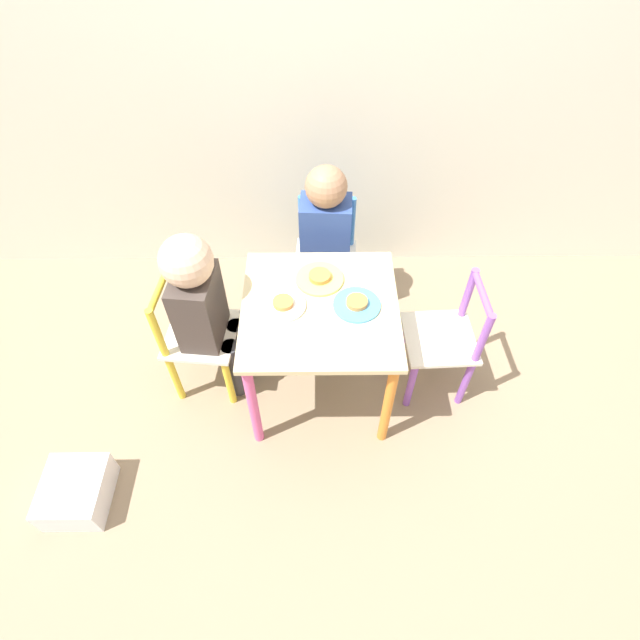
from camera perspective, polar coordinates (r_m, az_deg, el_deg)
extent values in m
plane|color=#8C755B|center=(2.09, 0.00, -7.43)|extent=(6.00, 6.00, 0.00)
cube|color=beige|center=(1.71, 0.00, 1.39)|extent=(0.54, 0.54, 0.02)
cylinder|color=#E5599E|center=(1.78, -7.64, -9.69)|extent=(0.04, 0.04, 0.48)
cylinder|color=orange|center=(1.79, 7.76, -9.57)|extent=(0.04, 0.04, 0.48)
cylinder|color=teal|center=(2.06, -6.63, 1.70)|extent=(0.04, 0.04, 0.48)
cylinder|color=green|center=(2.06, 6.51, 1.79)|extent=(0.04, 0.04, 0.48)
cube|color=silver|center=(2.16, 0.63, 6.85)|extent=(0.28, 0.28, 0.02)
cylinder|color=#387AD1|center=(2.20, -2.29, 2.26)|extent=(0.03, 0.03, 0.28)
cylinder|color=#387AD1|center=(2.19, 3.24, 2.04)|extent=(0.03, 0.03, 0.28)
cylinder|color=#387AD1|center=(2.34, -1.88, 6.09)|extent=(0.03, 0.03, 0.28)
cylinder|color=#387AD1|center=(2.34, 3.33, 5.89)|extent=(0.03, 0.03, 0.28)
cylinder|color=#387AD1|center=(2.17, -2.07, 11.18)|extent=(0.03, 0.03, 0.26)
cylinder|color=#387AD1|center=(2.16, 3.65, 10.98)|extent=(0.03, 0.03, 0.26)
cylinder|color=#387AD1|center=(2.09, 0.82, 13.56)|extent=(0.21, 0.04, 0.02)
cube|color=silver|center=(1.94, -13.38, -1.61)|extent=(0.28, 0.28, 0.02)
cylinder|color=yellow|center=(1.97, -10.39, -6.93)|extent=(0.03, 0.03, 0.28)
cylinder|color=yellow|center=(2.09, -9.18, -2.08)|extent=(0.03, 0.03, 0.28)
cylinder|color=yellow|center=(2.03, -16.23, -6.30)|extent=(0.03, 0.03, 0.28)
cylinder|color=yellow|center=(2.14, -14.72, -1.62)|extent=(0.03, 0.03, 0.28)
cylinder|color=yellow|center=(1.82, -18.04, -1.60)|extent=(0.03, 0.03, 0.26)
cylinder|color=yellow|center=(1.95, -16.25, 3.27)|extent=(0.03, 0.03, 0.26)
cylinder|color=yellow|center=(1.80, -17.94, 3.33)|extent=(0.05, 0.21, 0.02)
cube|color=silver|center=(1.93, 13.50, -2.02)|extent=(0.27, 0.27, 0.02)
cylinder|color=#8E51BC|center=(2.08, 9.36, -2.37)|extent=(0.03, 0.03, 0.28)
cylinder|color=#8E51BC|center=(1.96, 10.34, -7.27)|extent=(0.03, 0.03, 0.28)
cylinder|color=#8E51BC|center=(2.13, 14.96, -2.08)|extent=(0.03, 0.03, 0.28)
cylinder|color=#8E51BC|center=(2.02, 16.28, -6.82)|extent=(0.03, 0.03, 0.28)
cylinder|color=#8E51BC|center=(1.93, 16.53, 2.80)|extent=(0.03, 0.03, 0.26)
cylinder|color=#8E51BC|center=(1.81, 18.10, -2.15)|extent=(0.03, 0.03, 0.26)
cylinder|color=#8E51BC|center=(1.79, 18.13, 2.81)|extent=(0.03, 0.21, 0.02)
cylinder|color=#4C608E|center=(2.18, -0.86, 2.06)|extent=(0.07, 0.07, 0.29)
cylinder|color=#4C608E|center=(2.18, 1.77, 1.96)|extent=(0.07, 0.07, 0.29)
cube|color=#2D478E|center=(2.04, 0.64, 9.83)|extent=(0.21, 0.15, 0.31)
sphere|color=#A37556|center=(1.90, 0.70, 14.99)|extent=(0.16, 0.16, 0.16)
cylinder|color=#38383D|center=(1.99, -9.69, -5.51)|extent=(0.07, 0.07, 0.29)
cylinder|color=#38383D|center=(2.04, -9.13, -3.21)|extent=(0.07, 0.07, 0.29)
cube|color=#423833|center=(1.81, -13.65, 1.41)|extent=(0.16, 0.21, 0.30)
sphere|color=#DBB293|center=(1.66, -15.06, 6.53)|extent=(0.18, 0.18, 0.18)
cylinder|color=#EADB66|center=(1.78, -0.03, 4.73)|extent=(0.17, 0.17, 0.01)
cylinder|color=#D6843D|center=(1.77, -0.04, 5.04)|extent=(0.08, 0.08, 0.02)
cylinder|color=white|center=(1.70, -4.22, 1.69)|extent=(0.15, 0.15, 0.01)
cylinder|color=#D6843D|center=(1.69, -4.24, 2.01)|extent=(0.07, 0.07, 0.02)
cylinder|color=#4C9EE0|center=(1.70, 4.21, 1.75)|extent=(0.16, 0.16, 0.01)
cylinder|color=#D6843D|center=(1.69, 4.24, 2.06)|extent=(0.07, 0.07, 0.02)
cube|color=silver|center=(2.01, -26.07, -17.23)|extent=(0.21, 0.23, 0.13)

